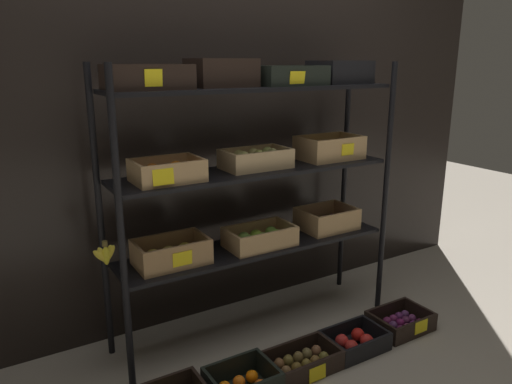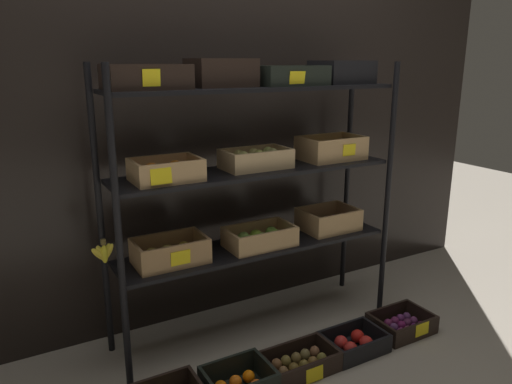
# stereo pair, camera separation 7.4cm
# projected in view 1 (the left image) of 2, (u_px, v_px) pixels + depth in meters

# --- Properties ---
(ground_plane) EXTENTS (10.00, 10.00, 0.00)m
(ground_plane) POSITION_uv_depth(u_px,v_px,m) (256.00, 327.00, 2.81)
(ground_plane) COLOR gray
(storefront_wall) EXTENTS (3.97, 0.12, 2.26)m
(storefront_wall) POSITION_uv_depth(u_px,v_px,m) (222.00, 126.00, 2.83)
(storefront_wall) COLOR black
(storefront_wall) RESTS_ON ground_plane
(display_rack) EXTENTS (1.69, 0.40, 1.51)m
(display_rack) POSITION_uv_depth(u_px,v_px,m) (255.00, 164.00, 2.55)
(display_rack) COLOR black
(display_rack) RESTS_ON ground_plane
(crate_ground_kiwi) EXTENTS (0.37, 0.23, 0.10)m
(crate_ground_kiwi) POSITION_uv_depth(u_px,v_px,m) (302.00, 362.00, 2.41)
(crate_ground_kiwi) COLOR black
(crate_ground_kiwi) RESTS_ON ground_plane
(crate_ground_apple_red) EXTENTS (0.33, 0.23, 0.10)m
(crate_ground_apple_red) POSITION_uv_depth(u_px,v_px,m) (354.00, 342.00, 2.59)
(crate_ground_apple_red) COLOR black
(crate_ground_apple_red) RESTS_ON ground_plane
(crate_ground_plum) EXTENTS (0.33, 0.25, 0.10)m
(crate_ground_plum) POSITION_uv_depth(u_px,v_px,m) (400.00, 323.00, 2.78)
(crate_ground_plum) COLOR black
(crate_ground_plum) RESTS_ON ground_plane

